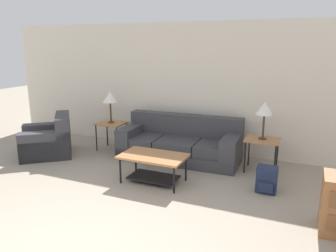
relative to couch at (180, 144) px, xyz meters
The scene contains 9 objects.
wall_back 1.20m from the couch, 85.02° to the left, with size 9.03×0.06×2.60m.
couch is the anchor object (origin of this frame).
armchair 2.64m from the couch, 162.17° to the right, with size 1.34×1.35×0.80m.
coffee_table 1.21m from the couch, 89.40° to the right, with size 1.04×0.63×0.45m.
side_table_left 1.55m from the couch, behind, with size 0.57×0.48×0.58m.
side_table_right 1.55m from the couch, ahead, with size 0.57×0.48×0.58m.
table_lamp_left 1.73m from the couch, behind, with size 0.31×0.31×0.65m.
table_lamp_right 1.74m from the couch, ahead, with size 0.31×0.31×0.65m.
backpack 1.94m from the couch, 26.51° to the right, with size 0.30×0.30×0.39m.
Camera 1 is at (2.13, -2.13, 2.16)m, focal length 35.00 mm.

